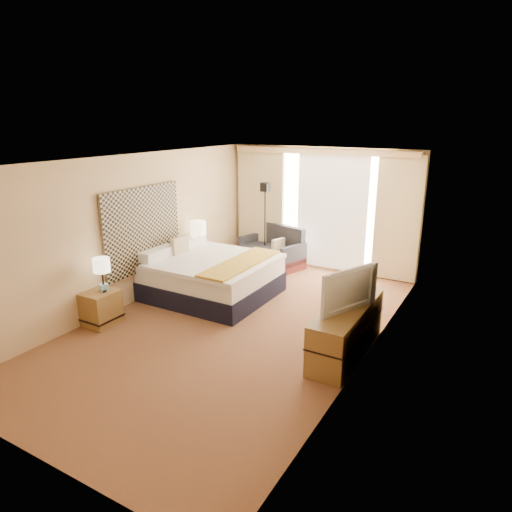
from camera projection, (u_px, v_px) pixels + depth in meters
The scene contains 21 objects.
floor at pixel (236, 324), 7.31m from camera, with size 4.20×7.00×0.02m, color maroon.
ceiling at pixel (234, 159), 6.56m from camera, with size 4.20×7.00×0.02m, color white.
wall_back at pixel (322, 209), 9.84m from camera, with size 4.20×0.02×2.60m, color #E8C08D.
wall_front at pixel (22, 339), 4.03m from camera, with size 4.20×0.02×2.60m, color #E8C08D.
wall_left at pixel (133, 230), 7.94m from camera, with size 0.02×7.00×2.60m, color #E8C08D.
wall_right at pixel (371, 268), 5.93m from camera, with size 0.02×7.00×2.60m, color #E8C08D.
headboard at pixel (143, 229), 8.09m from camera, with size 0.06×1.85×1.50m, color black.
nightstand_left at pixel (101, 308), 7.25m from camera, with size 0.45×0.52×0.55m, color olive.
nightstand_right at pixel (196, 266), 9.33m from camera, with size 0.45×0.52×0.55m, color olive.
media_dresser at pixel (347, 330), 6.33m from camera, with size 0.50×1.80×0.70m, color olive.
window at pixel (332, 209), 9.68m from camera, with size 2.30×0.02×2.30m, color white.
curtains at pixel (320, 204), 9.71m from camera, with size 4.12×0.19×2.56m.
bed at pixel (212, 276), 8.41m from camera, with size 2.11×1.93×1.03m.
loveseat at pixel (273, 252), 10.19m from camera, with size 1.58×1.14×0.89m.
floor_lamp at pixel (265, 207), 10.01m from camera, with size 0.23×0.23×1.83m.
desk_chair at pixel (354, 313), 6.65m from camera, with size 0.49×0.49×1.01m.
lamp_left at pixel (101, 266), 7.06m from camera, with size 0.26×0.26×0.55m.
lamp_right at pixel (198, 228), 9.09m from camera, with size 0.31×0.31×0.66m.
tissue_box at pixel (104, 288), 7.19m from camera, with size 0.13×0.13×0.12m, color #89B8D4.
telephone at pixel (198, 252), 9.22m from camera, with size 0.16×0.13×0.06m, color black.
television at pixel (344, 287), 6.12m from camera, with size 1.02×0.13×0.59m, color black.
Camera 1 is at (3.61, -5.62, 3.17)m, focal length 32.00 mm.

